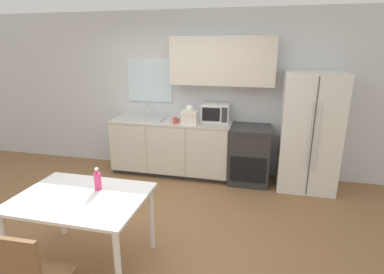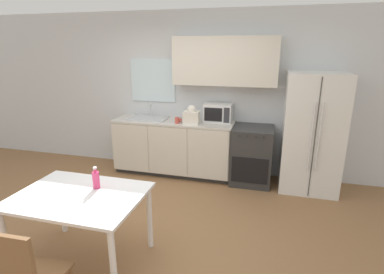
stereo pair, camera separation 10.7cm
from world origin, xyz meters
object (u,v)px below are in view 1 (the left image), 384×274
at_px(oven_range, 249,154).
at_px(dining_table, 82,205).
at_px(refrigerator, 309,132).
at_px(coffee_mug, 176,120).
at_px(drink_bottle, 98,181).
at_px(microwave, 216,113).

height_order(oven_range, dining_table, oven_range).
bearing_deg(oven_range, refrigerator, -1.04).
bearing_deg(dining_table, refrigerator, 45.14).
xyz_separation_m(coffee_mug, drink_bottle, (-0.20, -2.07, -0.14)).
xyz_separation_m(microwave, drink_bottle, (-0.81, -2.34, -0.24)).
height_order(microwave, drink_bottle, microwave).
xyz_separation_m(oven_range, drink_bottle, (-1.39, -2.20, 0.39)).
distance_m(refrigerator, microwave, 1.47).
relative_size(refrigerator, dining_table, 1.45).
xyz_separation_m(refrigerator, dining_table, (-2.35, -2.36, -0.23)).
height_order(refrigerator, drink_bottle, refrigerator).
xyz_separation_m(refrigerator, drink_bottle, (-2.26, -2.19, -0.04)).
distance_m(refrigerator, drink_bottle, 3.14).
bearing_deg(microwave, dining_table, -109.75).
relative_size(microwave, dining_table, 0.37).
bearing_deg(oven_range, dining_table, -122.04).
relative_size(coffee_mug, dining_table, 0.09).
distance_m(oven_range, dining_table, 2.81).
relative_size(microwave, coffee_mug, 4.22).
xyz_separation_m(refrigerator, microwave, (-1.44, 0.15, 0.20)).
distance_m(oven_range, microwave, 0.87).
height_order(oven_range, refrigerator, refrigerator).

